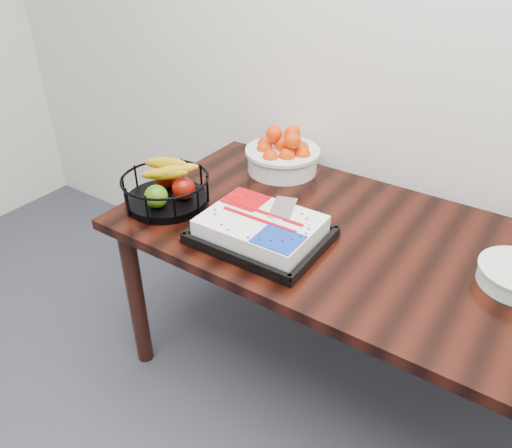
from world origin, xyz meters
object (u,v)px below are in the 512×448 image
Objects in this scene: table at (362,260)px; tangerine_bowl at (283,152)px; cake_tray at (261,229)px; fruit_basket at (166,187)px.

table is 0.64m from tangerine_bowl.
fruit_basket is at bearing 179.95° from cake_tray.
fruit_basket is (-0.44, 0.00, 0.03)m from cake_tray.
table is 4.00× the size of cake_tray.
tangerine_bowl is (-0.22, 0.51, 0.05)m from cake_tray.
tangerine_bowl is at bearing 113.95° from cake_tray.
cake_tray is 1.38× the size of tangerine_bowl.
cake_tray is at bearing -0.05° from fruit_basket.
table is 0.79m from fruit_basket.
fruit_basket reaches higher than table.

